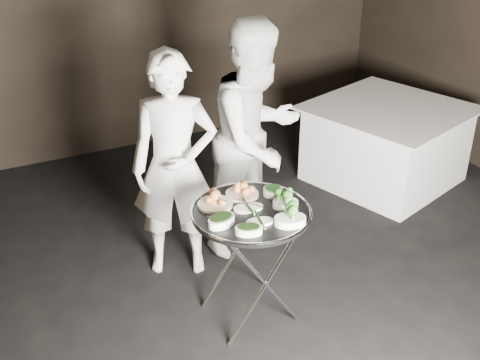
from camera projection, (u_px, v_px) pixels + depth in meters
name	position (u px, v px, depth m)	size (l,w,h in m)	color
floor	(297.00, 357.00, 3.74)	(6.00, 7.00, 0.05)	black
wall_back	(113.00, 4.00, 5.82)	(6.00, 0.05, 3.00)	black
tray_stand	(251.00, 259.00, 3.86)	(0.54, 0.45, 0.79)	silver
serving_tray	(251.00, 212.00, 3.70)	(0.75, 0.75, 0.04)	black
potato_plate_a	(215.00, 201.00, 3.73)	(0.22, 0.22, 0.08)	beige
potato_plate_b	(242.00, 191.00, 3.85)	(0.21, 0.21, 0.08)	beige
greens_bowl	(273.00, 190.00, 3.86)	(0.12, 0.12, 0.07)	white
asparagus_plate_a	(248.00, 207.00, 3.70)	(0.20, 0.13, 0.04)	white
asparagus_plate_b	(260.00, 221.00, 3.56)	(0.18, 0.13, 0.03)	white
spinach_bowl_a	(221.00, 220.00, 3.54)	(0.21, 0.16, 0.07)	white
spinach_bowl_b	(249.00, 229.00, 3.45)	(0.19, 0.16, 0.07)	white
broccoli_bowl_a	(285.00, 203.00, 3.72)	(0.19, 0.16, 0.07)	white
broccoli_bowl_b	(290.00, 219.00, 3.54)	(0.22, 0.19, 0.08)	white
serving_utensils	(248.00, 199.00, 3.73)	(0.58, 0.43, 0.01)	silver
waiter_left	(175.00, 167.00, 4.18)	(0.60, 0.40, 1.65)	white
waiter_right	(257.00, 137.00, 4.47)	(0.87, 0.68, 1.79)	white
dining_table	(386.00, 144.00, 5.64)	(1.29, 1.29, 0.73)	white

